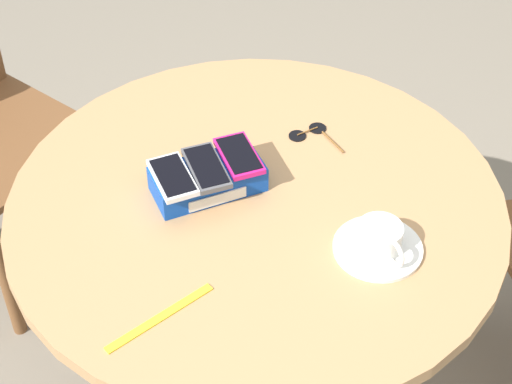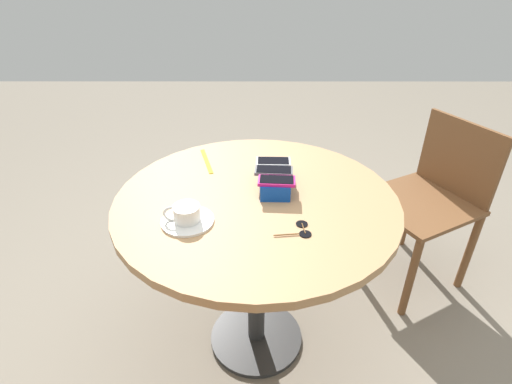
% 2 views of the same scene
% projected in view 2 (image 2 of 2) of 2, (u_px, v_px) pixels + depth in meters
% --- Properties ---
extents(ground_plane, '(8.00, 8.00, 0.00)m').
position_uv_depth(ground_plane, '(256.00, 338.00, 1.76)').
color(ground_plane, gray).
extents(round_table, '(0.98, 0.98, 0.73)m').
position_uv_depth(round_table, '(256.00, 223.00, 1.44)').
color(round_table, '#2D2D2D').
rests_on(round_table, ground_plane).
extents(phone_box, '(0.22, 0.11, 0.06)m').
position_uv_depth(phone_box, '(274.00, 179.00, 1.43)').
color(phone_box, '#0F42AD').
rests_on(phone_box, round_table).
extents(phone_white, '(0.07, 0.13, 0.01)m').
position_uv_depth(phone_white, '(273.00, 162.00, 1.47)').
color(phone_white, silver).
rests_on(phone_white, phone_box).
extents(phone_gray, '(0.07, 0.14, 0.01)m').
position_uv_depth(phone_gray, '(273.00, 171.00, 1.41)').
color(phone_gray, '#515156').
rests_on(phone_gray, phone_box).
extents(phone_magenta, '(0.07, 0.13, 0.01)m').
position_uv_depth(phone_magenta, '(276.00, 181.00, 1.35)').
color(phone_magenta, '#D11975').
rests_on(phone_magenta, phone_box).
extents(saucer, '(0.17, 0.17, 0.01)m').
position_uv_depth(saucer, '(187.00, 221.00, 1.25)').
color(saucer, white).
rests_on(saucer, round_table).
extents(coffee_cup, '(0.08, 0.12, 0.06)m').
position_uv_depth(coffee_cup, '(185.00, 213.00, 1.23)').
color(coffee_cup, white).
rests_on(coffee_cup, saucer).
extents(lanyard_strap, '(0.21, 0.07, 0.00)m').
position_uv_depth(lanyard_strap, '(206.00, 161.00, 1.61)').
color(lanyard_strap, yellow).
rests_on(lanyard_strap, round_table).
extents(sunglasses, '(0.09, 0.11, 0.01)m').
position_uv_depth(sunglasses, '(301.00, 230.00, 1.21)').
color(sunglasses, black).
rests_on(sunglasses, round_table).
extents(chair_far_side, '(0.58, 0.58, 0.81)m').
position_uv_depth(chair_far_side, '(428.00, 200.00, 1.90)').
color(chair_far_side, brown).
rests_on(chair_far_side, ground_plane).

